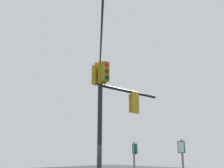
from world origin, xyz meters
The scene contains 2 objects.
signal_mast_assembly centered at (-0.65, 0.66, 4.38)m, with size 0.97×4.03×6.17m.
overhead_wire_span centered at (-1.76, 1.04, 7.30)m, with size 23.63×20.85×2.33m.
Camera 1 is at (7.43, -7.25, 2.18)m, focal length 40.74 mm.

